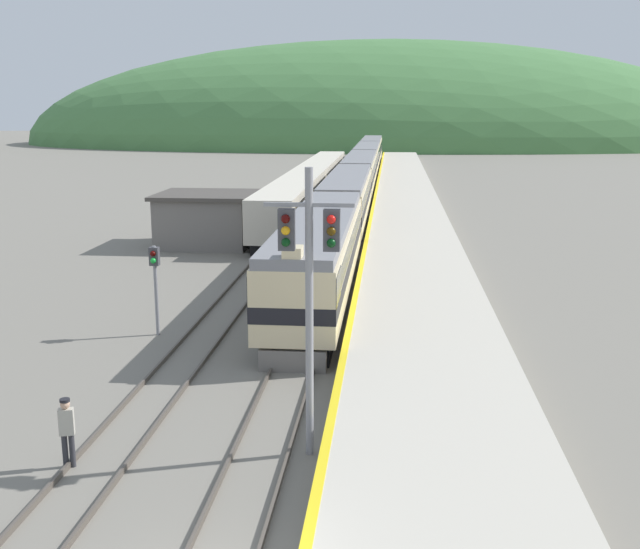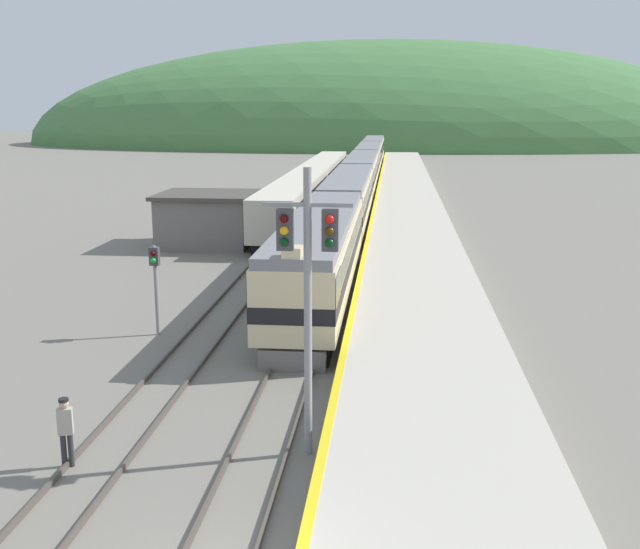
% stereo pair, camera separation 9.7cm
% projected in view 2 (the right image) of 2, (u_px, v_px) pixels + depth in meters
% --- Properties ---
extents(track_main, '(1.52, 180.00, 0.16)m').
position_uv_depth(track_main, '(363.00, 188.00, 81.38)').
color(track_main, '#4C443D').
rests_on(track_main, ground).
extents(track_siding, '(1.52, 180.00, 0.16)m').
position_uv_depth(track_siding, '(328.00, 187.00, 81.76)').
color(track_siding, '#4C443D').
rests_on(track_siding, ground).
extents(platform, '(5.66, 140.00, 0.95)m').
position_uv_depth(platform, '(408.00, 209.00, 61.45)').
color(platform, '#BCB5A5').
rests_on(platform, ground).
extents(distant_hills, '(166.54, 74.94, 46.77)m').
position_uv_depth(distant_hills, '(381.00, 144.00, 174.18)').
color(distant_hills, '#477A42').
rests_on(distant_hills, ground).
extents(station_shed, '(6.14, 5.68, 3.37)m').
position_uv_depth(station_shed, '(208.00, 219.00, 48.01)').
color(station_shed, slate).
rests_on(station_shed, ground).
extents(express_train_lead_car, '(2.98, 19.86, 4.26)m').
position_uv_depth(express_train_lead_car, '(320.00, 255.00, 34.13)').
color(express_train_lead_car, black).
rests_on(express_train_lead_car, ground).
extents(carriage_second, '(2.97, 20.46, 3.90)m').
position_uv_depth(carriage_second, '(348.00, 199.00, 54.78)').
color(carriage_second, black).
rests_on(carriage_second, ground).
extents(carriage_third, '(2.97, 20.46, 3.90)m').
position_uv_depth(carriage_third, '(361.00, 173.00, 75.49)').
color(carriage_third, black).
rests_on(carriage_third, ground).
extents(carriage_fourth, '(2.97, 20.46, 3.90)m').
position_uv_depth(carriage_fourth, '(369.00, 159.00, 96.20)').
color(carriage_fourth, black).
rests_on(carriage_fourth, ground).
extents(carriage_fifth, '(2.97, 20.46, 3.90)m').
position_uv_depth(carriage_fifth, '(374.00, 149.00, 116.92)').
color(carriage_fifth, black).
rests_on(carriage_fifth, ground).
extents(siding_train, '(2.90, 47.87, 3.45)m').
position_uv_depth(siding_train, '(313.00, 186.00, 66.64)').
color(siding_train, black).
rests_on(siding_train, ground).
extents(signal_mast_main, '(2.20, 0.42, 7.38)m').
position_uv_depth(signal_mast_main, '(308.00, 272.00, 18.30)').
color(signal_mast_main, gray).
rests_on(signal_mast_main, ground).
extents(signal_post_siding, '(0.36, 0.42, 3.56)m').
position_uv_depth(signal_post_siding, '(155.00, 271.00, 28.86)').
color(signal_post_siding, gray).
rests_on(signal_post_siding, ground).
extents(track_worker, '(0.41, 0.31, 1.81)m').
position_uv_depth(track_worker, '(66.00, 428.00, 18.46)').
color(track_worker, '#2D2D33').
rests_on(track_worker, ground).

